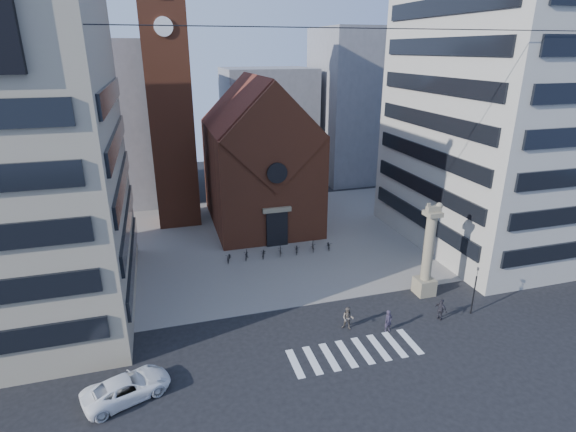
% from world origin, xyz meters
% --- Properties ---
extents(ground, '(120.00, 120.00, 0.00)m').
position_xyz_m(ground, '(0.00, 0.00, 0.00)').
color(ground, black).
rests_on(ground, ground).
extents(piazza, '(46.00, 30.00, 0.05)m').
position_xyz_m(piazza, '(0.00, 19.00, 0.03)').
color(piazza, gray).
rests_on(piazza, ground).
extents(zebra_crossing, '(10.20, 3.20, 0.01)m').
position_xyz_m(zebra_crossing, '(0.55, -3.00, 0.01)').
color(zebra_crossing, white).
rests_on(zebra_crossing, ground).
extents(church, '(12.00, 16.65, 18.00)m').
position_xyz_m(church, '(0.00, 25.04, 7.98)').
color(church, brown).
rests_on(church, ground).
extents(campanile, '(5.50, 5.50, 31.20)m').
position_xyz_m(campanile, '(-10.00, 28.00, 15.74)').
color(campanile, brown).
rests_on(campanile, ground).
extents(building_right, '(18.00, 22.00, 32.00)m').
position_xyz_m(building_right, '(24.00, 12.00, 16.00)').
color(building_right, '#A8A398').
rests_on(building_right, ground).
extents(bg_block_left, '(16.00, 14.00, 22.00)m').
position_xyz_m(bg_block_left, '(-20.00, 40.00, 11.00)').
color(bg_block_left, gray).
rests_on(bg_block_left, ground).
extents(bg_block_mid, '(14.00, 12.00, 18.00)m').
position_xyz_m(bg_block_mid, '(6.00, 45.00, 9.00)').
color(bg_block_mid, gray).
rests_on(bg_block_mid, ground).
extents(bg_block_right, '(16.00, 14.00, 24.00)m').
position_xyz_m(bg_block_right, '(22.00, 42.00, 12.00)').
color(bg_block_right, gray).
rests_on(bg_block_right, ground).
extents(lion_column, '(1.63, 1.60, 8.68)m').
position_xyz_m(lion_column, '(10.01, 3.00, 3.46)').
color(lion_column, gray).
rests_on(lion_column, ground).
extents(traffic_light, '(0.13, 0.16, 4.30)m').
position_xyz_m(traffic_light, '(12.00, -1.00, 2.29)').
color(traffic_light, black).
rests_on(traffic_light, ground).
extents(white_car, '(5.92, 4.20, 1.50)m').
position_xyz_m(white_car, '(-15.14, -3.12, 0.75)').
color(white_car, white).
rests_on(white_car, ground).
extents(pedestrian_0, '(0.73, 0.55, 1.82)m').
position_xyz_m(pedestrian_0, '(4.12, -1.28, 0.91)').
color(pedestrian_0, '#312A3A').
rests_on(pedestrian_0, ground).
extents(pedestrian_1, '(1.17, 1.12, 1.90)m').
position_xyz_m(pedestrian_1, '(1.22, -0.13, 0.95)').
color(pedestrian_1, '#60564C').
rests_on(pedestrian_1, ground).
extents(pedestrian_2, '(0.79, 1.17, 1.84)m').
position_xyz_m(pedestrian_2, '(9.00, -1.02, 0.92)').
color(pedestrian_2, '#2A2830').
rests_on(pedestrian_2, ground).
extents(scooter_0, '(1.03, 1.77, 0.88)m').
position_xyz_m(scooter_0, '(-5.84, 14.38, 0.49)').
color(scooter_0, black).
rests_on(scooter_0, piazza).
extents(scooter_1, '(0.90, 1.68, 0.97)m').
position_xyz_m(scooter_1, '(-3.99, 14.38, 0.54)').
color(scooter_1, black).
rests_on(scooter_1, piazza).
extents(scooter_2, '(1.03, 1.77, 0.88)m').
position_xyz_m(scooter_2, '(-2.15, 14.38, 0.49)').
color(scooter_2, black).
rests_on(scooter_2, piazza).
extents(scooter_3, '(0.90, 1.68, 0.97)m').
position_xyz_m(scooter_3, '(-0.31, 14.38, 0.54)').
color(scooter_3, black).
rests_on(scooter_3, piazza).
extents(scooter_4, '(1.03, 1.77, 0.88)m').
position_xyz_m(scooter_4, '(1.54, 14.38, 0.49)').
color(scooter_4, black).
rests_on(scooter_4, piazza).
extents(scooter_5, '(0.90, 1.68, 0.97)m').
position_xyz_m(scooter_5, '(3.38, 14.38, 0.54)').
color(scooter_5, black).
rests_on(scooter_5, piazza).
extents(scooter_6, '(1.03, 1.77, 0.88)m').
position_xyz_m(scooter_6, '(5.23, 14.38, 0.49)').
color(scooter_6, black).
rests_on(scooter_6, piazza).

